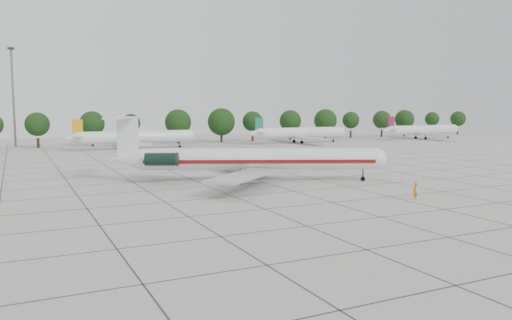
{
  "coord_description": "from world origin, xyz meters",
  "views": [
    {
      "loc": [
        -30.28,
        -51.75,
        10.09
      ],
      "look_at": [
        -2.75,
        4.85,
        3.5
      ],
      "focal_mm": 35.0,
      "sensor_mm": 36.0,
      "label": 1
    }
  ],
  "objects_px": {
    "bg_airliner_c": "(135,137)",
    "bg_airliner_e": "(423,130)",
    "ground_crew": "(415,191)",
    "bg_airliner_d": "(300,133)",
    "main_airliner": "(244,159)",
    "floodlight_mast": "(13,92)"
  },
  "relations": [
    {
      "from": "bg_airliner_c",
      "to": "bg_airliner_e",
      "type": "relative_size",
      "value": 1.0
    },
    {
      "from": "bg_airliner_c",
      "to": "bg_airliner_d",
      "type": "distance_m",
      "value": 47.43
    },
    {
      "from": "main_airliner",
      "to": "bg_airliner_c",
      "type": "relative_size",
      "value": 1.29
    },
    {
      "from": "ground_crew",
      "to": "floodlight_mast",
      "type": "bearing_deg",
      "value": -99.9
    },
    {
      "from": "bg_airliner_c",
      "to": "ground_crew",
      "type": "bearing_deg",
      "value": -81.01
    },
    {
      "from": "bg_airliner_c",
      "to": "floodlight_mast",
      "type": "distance_m",
      "value": 35.47
    },
    {
      "from": "main_airliner",
      "to": "bg_airliner_d",
      "type": "bearing_deg",
      "value": 77.37
    },
    {
      "from": "floodlight_mast",
      "to": "bg_airliner_d",
      "type": "bearing_deg",
      "value": -15.59
    },
    {
      "from": "ground_crew",
      "to": "bg_airliner_d",
      "type": "height_order",
      "value": "bg_airliner_d"
    },
    {
      "from": "ground_crew",
      "to": "bg_airliner_c",
      "type": "relative_size",
      "value": 0.07
    },
    {
      "from": "bg_airliner_d",
      "to": "floodlight_mast",
      "type": "height_order",
      "value": "floodlight_mast"
    },
    {
      "from": "main_airliner",
      "to": "bg_airliner_c",
      "type": "xyz_separation_m",
      "value": [
        -1.58,
        61.2,
        -0.25
      ]
    },
    {
      "from": "bg_airliner_e",
      "to": "floodlight_mast",
      "type": "bearing_deg",
      "value": 169.67
    },
    {
      "from": "main_airliner",
      "to": "bg_airliner_e",
      "type": "xyz_separation_m",
      "value": [
        91.38,
        60.25,
        -0.25
      ]
    },
    {
      "from": "bg_airliner_d",
      "to": "floodlight_mast",
      "type": "bearing_deg",
      "value": 164.41
    },
    {
      "from": "main_airliner",
      "to": "ground_crew",
      "type": "bearing_deg",
      "value": -37.0
    },
    {
      "from": "main_airliner",
      "to": "bg_airliner_d",
      "type": "distance_m",
      "value": 76.65
    },
    {
      "from": "ground_crew",
      "to": "bg_airliner_c",
      "type": "distance_m",
      "value": 82.8
    },
    {
      "from": "bg_airliner_e",
      "to": "floodlight_mast",
      "type": "height_order",
      "value": "floodlight_mast"
    },
    {
      "from": "main_airliner",
      "to": "floodlight_mast",
      "type": "distance_m",
      "value": 87.36
    },
    {
      "from": "bg_airliner_d",
      "to": "main_airliner",
      "type": "bearing_deg",
      "value": -126.74
    },
    {
      "from": "floodlight_mast",
      "to": "bg_airliner_e",
      "type": "bearing_deg",
      "value": -10.33
    }
  ]
}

